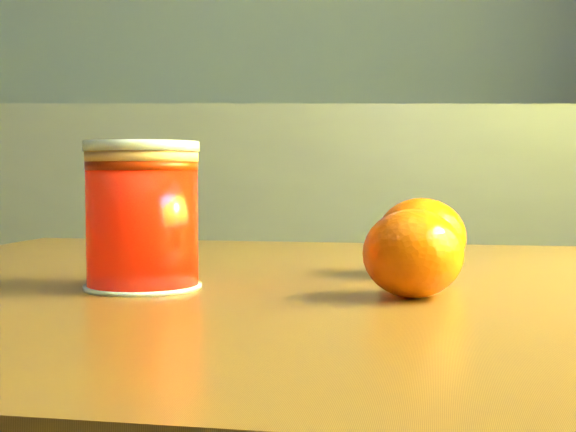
{
  "coord_description": "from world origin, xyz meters",
  "views": [
    {
      "loc": [
        0.78,
        -0.27,
        0.78
      ],
      "look_at": [
        0.79,
        0.27,
        0.75
      ],
      "focal_mm": 50.0,
      "sensor_mm": 36.0,
      "label": 1
    }
  ],
  "objects": [
    {
      "name": "orange_back",
      "position": [
        0.88,
        0.32,
        0.73
      ],
      "size": [
        0.07,
        0.07,
        0.06
      ],
      "primitive_type": "ellipsoid",
      "rotation": [
        0.0,
        0.0,
        0.01
      ],
      "color": "#ED5B04",
      "rests_on": "table"
    },
    {
      "name": "juice_glass",
      "position": [
        0.69,
        0.26,
        0.75
      ],
      "size": [
        0.08,
        0.08,
        0.1
      ],
      "rotation": [
        0.0,
        0.0,
        0.4
      ],
      "color": "#FF1905",
      "rests_on": "table"
    },
    {
      "name": "orange_front",
      "position": [
        0.86,
        0.22,
        0.73
      ],
      "size": [
        0.08,
        0.08,
        0.05
      ],
      "primitive_type": "ellipsoid",
      "rotation": [
        0.0,
        0.0,
        0.39
      ],
      "color": "#ED5B04",
      "rests_on": "table"
    },
    {
      "name": "table",
      "position": [
        0.89,
        0.27,
        0.61
      ],
      "size": [
        1.04,
        0.82,
        0.7
      ],
      "rotation": [
        0.0,
        0.0,
        -0.19
      ],
      "color": "brown",
      "rests_on": "ground"
    }
  ]
}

